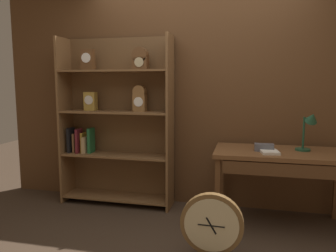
{
  "coord_description": "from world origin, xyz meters",
  "views": [
    {
      "loc": [
        0.5,
        -2.42,
        1.41
      ],
      "look_at": [
        -0.24,
        0.76,
        0.98
      ],
      "focal_mm": 34.69,
      "sensor_mm": 36.0,
      "label": 1
    }
  ],
  "objects_px": {
    "bookshelf": "(116,121)",
    "open_repair_manual": "(269,152)",
    "toolbox_small": "(264,147)",
    "round_clock_large": "(212,226)",
    "workbench": "(281,160)",
    "desk_lamp": "(309,126)"
  },
  "relations": [
    {
      "from": "bookshelf",
      "to": "open_repair_manual",
      "type": "bearing_deg",
      "value": -11.56
    },
    {
      "from": "toolbox_small",
      "to": "round_clock_large",
      "type": "relative_size",
      "value": 0.33
    },
    {
      "from": "bookshelf",
      "to": "open_repair_manual",
      "type": "relative_size",
      "value": 8.8
    },
    {
      "from": "workbench",
      "to": "open_repair_manual",
      "type": "bearing_deg",
      "value": -142.35
    },
    {
      "from": "open_repair_manual",
      "to": "round_clock_large",
      "type": "xyz_separation_m",
      "value": [
        -0.47,
        -0.68,
        -0.49
      ]
    },
    {
      "from": "toolbox_small",
      "to": "round_clock_large",
      "type": "distance_m",
      "value": 1.01
    },
    {
      "from": "workbench",
      "to": "toolbox_small",
      "type": "xyz_separation_m",
      "value": [
        -0.16,
        -0.01,
        0.12
      ]
    },
    {
      "from": "bookshelf",
      "to": "desk_lamp",
      "type": "bearing_deg",
      "value": -5.32
    },
    {
      "from": "desk_lamp",
      "to": "round_clock_large",
      "type": "relative_size",
      "value": 0.74
    },
    {
      "from": "desk_lamp",
      "to": "round_clock_large",
      "type": "height_order",
      "value": "desk_lamp"
    },
    {
      "from": "bookshelf",
      "to": "toolbox_small",
      "type": "xyz_separation_m",
      "value": [
        1.65,
        -0.27,
        -0.19
      ]
    },
    {
      "from": "toolbox_small",
      "to": "open_repair_manual",
      "type": "distance_m",
      "value": 0.1
    },
    {
      "from": "workbench",
      "to": "toolbox_small",
      "type": "bearing_deg",
      "value": -176.35
    },
    {
      "from": "workbench",
      "to": "open_repair_manual",
      "type": "xyz_separation_m",
      "value": [
        -0.12,
        -0.09,
        0.1
      ]
    },
    {
      "from": "bookshelf",
      "to": "desk_lamp",
      "type": "distance_m",
      "value": 2.07
    },
    {
      "from": "bookshelf",
      "to": "open_repair_manual",
      "type": "xyz_separation_m",
      "value": [
        1.69,
        -0.35,
        -0.21
      ]
    },
    {
      "from": "toolbox_small",
      "to": "bookshelf",
      "type": "bearing_deg",
      "value": 170.87
    },
    {
      "from": "open_repair_manual",
      "to": "round_clock_large",
      "type": "distance_m",
      "value": 0.96
    },
    {
      "from": "toolbox_small",
      "to": "open_repair_manual",
      "type": "relative_size",
      "value": 0.82
    },
    {
      "from": "workbench",
      "to": "toolbox_small",
      "type": "relative_size",
      "value": 7.06
    },
    {
      "from": "workbench",
      "to": "bookshelf",
      "type": "bearing_deg",
      "value": 172.01
    },
    {
      "from": "open_repair_manual",
      "to": "round_clock_large",
      "type": "height_order",
      "value": "open_repair_manual"
    }
  ]
}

